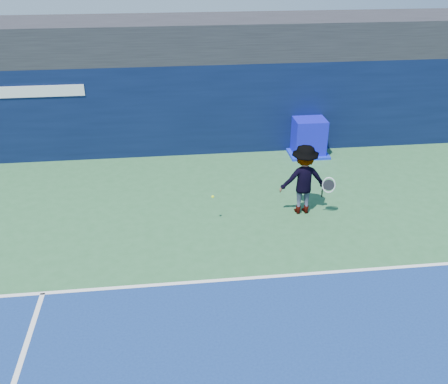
{
  "coord_description": "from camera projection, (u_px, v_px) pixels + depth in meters",
  "views": [
    {
      "loc": [
        -2.24,
        -5.61,
        6.59
      ],
      "look_at": [
        -0.95,
        5.2,
        1.0
      ],
      "focal_mm": 40.0,
      "sensor_mm": 36.0,
      "label": 1
    }
  ],
  "objects": [
    {
      "name": "equipment_cart",
      "position": [
        308.0,
        138.0,
        16.75
      ],
      "size": [
        1.3,
        1.3,
        1.25
      ],
      "color": "#0E0DBD",
      "rests_on": "ground"
    },
    {
      "name": "back_wall_assembly",
      "position": [
        233.0,
        106.0,
        16.79
      ],
      "size": [
        36.0,
        1.03,
        3.0
      ],
      "color": "black",
      "rests_on": "ground"
    },
    {
      "name": "tennis_ball",
      "position": [
        213.0,
        197.0,
        12.6
      ],
      "size": [
        0.07,
        0.07,
        0.07
      ],
      "color": "#C8EE1A",
      "rests_on": "ground"
    },
    {
      "name": "baseline",
      "position": [
        279.0,
        276.0,
        10.85
      ],
      "size": [
        24.0,
        0.1,
        0.01
      ],
      "primitive_type": "cube",
      "color": "white",
      "rests_on": "ground"
    },
    {
      "name": "stadium_band",
      "position": [
        230.0,
        36.0,
        16.71
      ],
      "size": [
        36.0,
        3.0,
        1.2
      ],
      "primitive_type": "cube",
      "color": "black",
      "rests_on": "back_wall_assembly"
    },
    {
      "name": "tennis_player",
      "position": [
        304.0,
        179.0,
        12.98
      ],
      "size": [
        1.38,
        0.76,
        1.9
      ],
      "color": "silver",
      "rests_on": "ground"
    }
  ]
}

